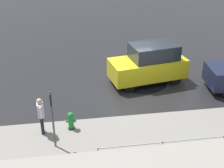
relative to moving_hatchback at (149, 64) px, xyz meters
The scene contains 8 objects.
ground_plane 1.53m from the moving_hatchback, 27.89° to the left, with size 60.00×60.00×0.00m, color black.
kerb_strip 4.94m from the moving_hatchback, 77.97° to the left, with size 24.00×3.20×0.04m, color gray.
moving_hatchback is the anchor object (origin of this frame).
fire_hydrant 5.64m from the moving_hatchback, 41.60° to the left, with size 0.42×0.31×0.80m.
pedestrian 6.58m from the moving_hatchback, 35.91° to the left, with size 0.28×0.57×1.62m.
metal_railing 6.43m from the moving_hatchback, 98.86° to the left, with size 8.77×0.04×1.05m.
sign_post 6.82m from the moving_hatchback, 44.75° to the left, with size 0.07×0.44×2.40m.
puddle_patch 1.10m from the moving_hatchback, 10.59° to the right, with size 2.83×2.83×0.01m, color black.
Camera 1 is at (3.11, 13.81, 7.54)m, focal length 50.00 mm.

